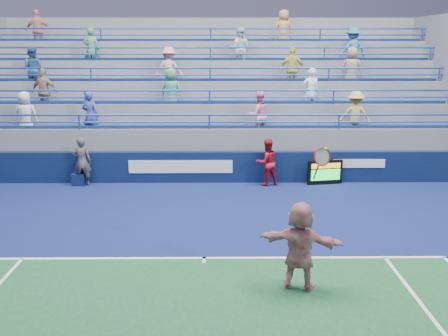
{
  "coord_description": "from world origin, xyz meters",
  "views": [
    {
      "loc": [
        0.36,
        -10.45,
        4.7
      ],
      "look_at": [
        0.47,
        2.5,
        1.5
      ],
      "focal_mm": 40.0,
      "sensor_mm": 36.0,
      "label": 1
    }
  ],
  "objects_px": {
    "line_judge": "(82,162)",
    "tennis_player": "(300,246)",
    "serve_speed_board": "(325,172)",
    "ball_girl": "(267,162)",
    "judge_chair": "(79,178)"
  },
  "relations": [
    {
      "from": "tennis_player",
      "to": "line_judge",
      "type": "height_order",
      "value": "tennis_player"
    },
    {
      "from": "line_judge",
      "to": "ball_girl",
      "type": "relative_size",
      "value": 1.04
    },
    {
      "from": "line_judge",
      "to": "tennis_player",
      "type": "bearing_deg",
      "value": 122.91
    },
    {
      "from": "tennis_player",
      "to": "line_judge",
      "type": "distance_m",
      "value": 9.76
    },
    {
      "from": "judge_chair",
      "to": "tennis_player",
      "type": "xyz_separation_m",
      "value": [
        6.4,
        -7.55,
        0.65
      ]
    },
    {
      "from": "judge_chair",
      "to": "serve_speed_board",
      "type": "bearing_deg",
      "value": 0.06
    },
    {
      "from": "line_judge",
      "to": "ball_girl",
      "type": "distance_m",
      "value": 6.3
    },
    {
      "from": "serve_speed_board",
      "to": "line_judge",
      "type": "distance_m",
      "value": 8.33
    },
    {
      "from": "line_judge",
      "to": "judge_chair",
      "type": "bearing_deg",
      "value": -27.04
    },
    {
      "from": "tennis_player",
      "to": "ball_girl",
      "type": "relative_size",
      "value": 1.78
    },
    {
      "from": "serve_speed_board",
      "to": "line_judge",
      "type": "xyz_separation_m",
      "value": [
        -8.32,
        -0.06,
        0.42
      ]
    },
    {
      "from": "judge_chair",
      "to": "line_judge",
      "type": "bearing_deg",
      "value": -20.13
    },
    {
      "from": "judge_chair",
      "to": "ball_girl",
      "type": "bearing_deg",
      "value": -0.78
    },
    {
      "from": "line_judge",
      "to": "ball_girl",
      "type": "xyz_separation_m",
      "value": [
        6.3,
        -0.03,
        -0.04
      ]
    },
    {
      "from": "serve_speed_board",
      "to": "line_judge",
      "type": "bearing_deg",
      "value": -179.56
    }
  ]
}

